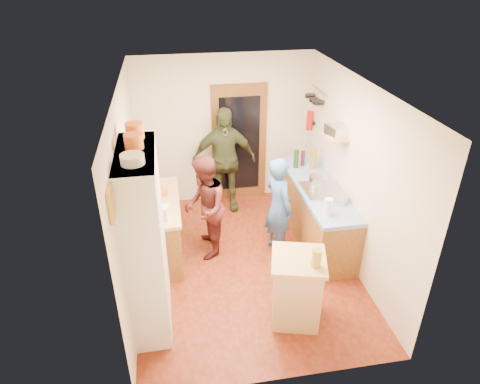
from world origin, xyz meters
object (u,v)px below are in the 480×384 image
object	(u,v)px
right_counter_base	(315,213)
person_hob	(281,206)
person_left	(207,206)
island_base	(296,290)
hutch_body	(146,241)
person_back	(225,160)

from	to	relation	value
right_counter_base	person_hob	world-z (taller)	person_hob
person_left	right_counter_base	bearing A→B (deg)	98.68
right_counter_base	island_base	size ratio (longest dim) A/B	2.56
right_counter_base	hutch_body	bearing A→B (deg)	-152.53
person_back	person_hob	bearing A→B (deg)	-65.38
right_counter_base	person_left	distance (m)	1.74
right_counter_base	person_back	distance (m)	1.75
hutch_body	person_hob	distance (m)	2.16
person_left	person_back	world-z (taller)	person_back
hutch_body	person_left	xyz separation A→B (m)	(0.80, 1.19, -0.32)
hutch_body	person_back	distance (m)	2.72
island_base	person_hob	world-z (taller)	person_hob
island_base	person_back	xyz separation A→B (m)	(-0.47, 2.77, 0.49)
hutch_body	right_counter_base	distance (m)	2.90
hutch_body	island_base	bearing A→B (deg)	-11.96
person_hob	person_left	xyz separation A→B (m)	(-1.06, 0.16, 0.02)
hutch_body	island_base	size ratio (longest dim) A/B	2.56
hutch_body	person_back	bearing A→B (deg)	62.83
person_left	island_base	bearing A→B (deg)	35.09
right_counter_base	person_left	world-z (taller)	person_left
person_hob	person_back	distance (m)	1.52
island_base	hutch_body	bearing A→B (deg)	168.04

